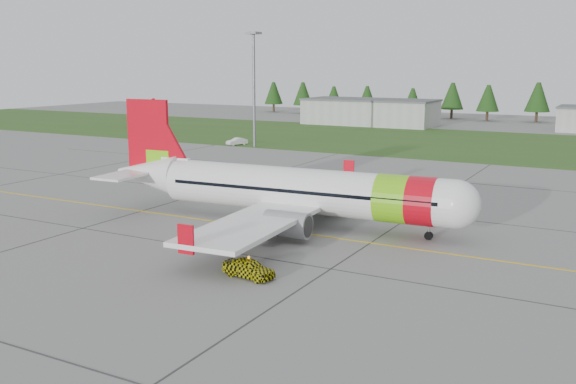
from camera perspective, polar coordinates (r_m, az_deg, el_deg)
The scene contains 9 objects.
ground at distance 52.18m, azimuth -6.25°, elevation -5.20°, with size 320.00×320.00×0.00m, color gray.
aircraft at distance 59.51m, azimuth 0.59°, elevation 0.15°, with size 37.28×34.38×11.29m.
follow_me_car at distance 45.06m, azimuth -3.52°, elevation -5.16°, with size 1.61×1.36×4.00m, color yellow.
service_van at distance 120.06m, azimuth -4.58°, elevation 5.15°, with size 1.43×1.35×4.10m, color silver.
grass_strip at distance 127.17m, azimuth 15.31°, elevation 4.21°, with size 320.00×50.00×0.03m, color #30561E.
taxi_guideline at distance 58.68m, azimuth -1.80°, elevation -3.27°, with size 120.00×0.25×0.02m, color gold.
hangar_west at distance 162.45m, azimuth 7.30°, elevation 7.01°, with size 32.00×14.00×6.00m, color #A8A8A3.
floodlight_mast at distance 116.24m, azimuth -3.04°, elevation 8.90°, with size 0.50×0.50×20.00m, color slate.
treeline at distance 181.56m, azimuth 19.55°, elevation 7.53°, with size 160.00×8.00×10.00m, color #1C3F14, non-canonical shape.
Camera 1 is at (28.72, -41.01, 14.70)m, focal length 40.00 mm.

